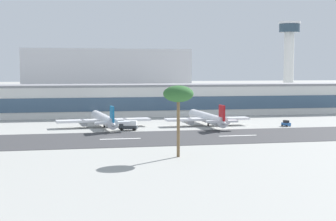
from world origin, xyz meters
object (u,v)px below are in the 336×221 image
distant_hotel_block (106,74)px  palm_tree_2 (178,95)px  airliner_blue_tail_gate_0 (104,120)px  service_box_truck_0 (128,125)px  service_baggage_tug_1 (286,123)px  control_tower (289,53)px  airliner_red_tail_gate_1 (208,118)px  terminal_building (139,100)px

distant_hotel_block → palm_tree_2: (-4.35, -252.44, -2.64)m
distant_hotel_block → airliner_blue_tail_gate_0: distant_hotel_block is taller
service_box_truck_0 → service_baggage_tug_1: bearing=-161.0°
control_tower → airliner_blue_tail_gate_0: size_ratio=1.16×
control_tower → palm_tree_2: bearing=-122.4°
palm_tree_2 → airliner_red_tail_gate_1: bearing=68.0°
distant_hotel_block → service_box_truck_0: 199.02m
control_tower → airliner_red_tail_gate_1: (-74.63, -94.92, -26.84)m
service_box_truck_0 → distant_hotel_block: bearing=-74.4°
palm_tree_2 → control_tower: bearing=57.6°
control_tower → distant_hotel_block: bearing=134.8°
airliner_red_tail_gate_1 → service_baggage_tug_1: size_ratio=11.54×
airliner_red_tail_gate_1 → service_baggage_tug_1: airliner_red_tail_gate_1 is taller
distant_hotel_block → airliner_red_tail_gate_1: bearing=-83.8°
control_tower → distant_hotel_block: (-95.25, 95.77, -12.44)m
service_box_truck_0 → palm_tree_2: size_ratio=0.39×
airliner_blue_tail_gate_0 → service_baggage_tug_1: bearing=-104.1°
airliner_red_tail_gate_1 → palm_tree_2: (-24.96, -61.75, 11.76)m
terminal_building → distant_hotel_block: distant_hotel_block is taller
airliner_blue_tail_gate_0 → service_box_truck_0: size_ratio=6.31×
control_tower → palm_tree_2: control_tower is taller
terminal_building → airliner_blue_tail_gate_0: terminal_building is taller
airliner_red_tail_gate_1 → palm_tree_2: bearing=156.4°
airliner_blue_tail_gate_0 → service_box_truck_0: 12.79m
distant_hotel_block → airliner_red_tail_gate_1: 192.34m
control_tower → palm_tree_2: 186.26m
airliner_blue_tail_gate_0 → airliner_red_tail_gate_1: 37.21m
control_tower → distant_hotel_block: size_ratio=0.41×
terminal_building → airliner_blue_tail_gate_0: bearing=-113.2°
service_baggage_tug_1 → palm_tree_2: (-52.10, -54.96, 13.46)m
service_box_truck_0 → airliner_red_tail_gate_1: bearing=-147.6°
distant_hotel_block → terminal_building: bearing=-89.0°
service_box_truck_0 → palm_tree_2: bearing=113.5°
terminal_building → control_tower: size_ratio=4.20×
terminal_building → service_box_truck_0: terminal_building is taller
service_box_truck_0 → palm_tree_2: palm_tree_2 is taller
control_tower → distant_hotel_block: 135.64m
service_box_truck_0 → palm_tree_2: 55.92m
control_tower → palm_tree_2: (-99.60, -156.67, -15.08)m
control_tower → terminal_building: bearing=-152.9°
airliner_blue_tail_gate_0 → airliner_red_tail_gate_1: bearing=-100.0°
terminal_building → palm_tree_2: palm_tree_2 is taller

